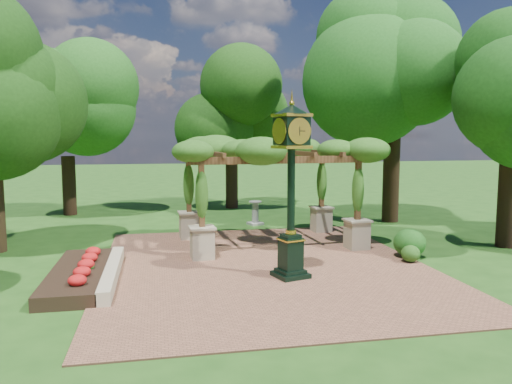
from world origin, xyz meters
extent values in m
plane|color=#1E4714|center=(0.00, 0.00, 0.00)|extent=(120.00, 120.00, 0.00)
cube|color=brown|center=(0.00, 1.00, 0.02)|extent=(10.00, 12.00, 0.04)
cube|color=#C6B793|center=(-4.60, 0.50, 0.20)|extent=(0.35, 5.00, 0.40)
cube|color=red|center=(-5.50, 0.50, 0.18)|extent=(1.50, 5.00, 0.36)
cube|color=black|center=(0.45, -0.36, 0.11)|extent=(1.10, 1.10, 0.13)
cube|color=black|center=(0.45, -0.36, 0.70)|extent=(0.69, 0.69, 0.99)
cube|color=gold|center=(0.45, -0.36, 1.14)|extent=(0.77, 0.77, 0.04)
cylinder|color=black|center=(0.45, -0.36, 2.57)|extent=(0.27, 0.27, 2.53)
cube|color=black|center=(0.45, -0.36, 4.22)|extent=(0.96, 0.96, 0.77)
cylinder|color=white|center=(0.56, -0.74, 4.22)|extent=(0.64, 0.22, 0.66)
cone|color=black|center=(0.45, -0.36, 4.83)|extent=(1.24, 1.24, 0.28)
sphere|color=gold|center=(0.45, -0.36, 4.99)|extent=(0.15, 0.15, 0.15)
cube|color=tan|center=(-1.85, 2.33, 0.55)|extent=(0.78, 0.78, 1.01)
cube|color=#56381D|center=(-1.85, 2.33, 2.15)|extent=(0.19, 0.19, 2.08)
cube|color=tan|center=(3.75, 2.69, 0.55)|extent=(0.78, 0.78, 1.01)
cube|color=#56381D|center=(3.75, 2.69, 2.15)|extent=(0.19, 0.19, 2.08)
cube|color=tan|center=(-2.07, 5.69, 0.55)|extent=(0.78, 0.78, 1.01)
cube|color=#56381D|center=(-2.07, 5.69, 2.15)|extent=(0.19, 0.19, 2.08)
cube|color=tan|center=(3.53, 6.05, 0.55)|extent=(0.78, 0.78, 1.01)
cube|color=#56381D|center=(3.53, 6.05, 2.15)|extent=(0.19, 0.19, 2.08)
cube|color=#56381D|center=(0.95, 2.51, 3.27)|extent=(6.51, 0.57, 0.25)
cube|color=#56381D|center=(0.73, 5.87, 3.27)|extent=(6.51, 0.57, 0.25)
ellipsoid|color=#285518|center=(0.84, 4.19, 3.58)|extent=(6.76, 4.45, 1.12)
cube|color=#97978F|center=(1.13, 8.38, 0.06)|extent=(0.76, 0.76, 0.11)
cylinder|color=#97978F|center=(1.13, 8.38, 0.55)|extent=(0.39, 0.39, 0.99)
cylinder|color=#97978F|center=(1.13, 8.38, 1.07)|extent=(0.72, 0.72, 0.06)
ellipsoid|color=#244E16|center=(4.70, 0.53, 0.31)|extent=(0.74, 0.74, 0.55)
ellipsoid|color=#1A4B15|center=(4.99, 1.16, 0.52)|extent=(1.25, 1.25, 0.96)
ellipsoid|color=#2F681E|center=(3.68, 6.24, 0.39)|extent=(0.97, 0.97, 0.70)
cylinder|color=black|center=(-7.77, 13.16, 1.52)|extent=(0.68, 0.68, 3.05)
ellipsoid|color=#1F5217|center=(-7.77, 13.16, 5.45)|extent=(4.50, 4.50, 4.81)
cylinder|color=#311E13|center=(0.86, 13.95, 1.58)|extent=(0.69, 0.69, 3.15)
ellipsoid|color=#183C0F|center=(0.86, 13.95, 5.64)|extent=(4.16, 4.16, 4.98)
cylinder|color=black|center=(7.65, 8.00, 2.12)|extent=(0.77, 0.77, 4.24)
ellipsoid|color=#1C5017|center=(7.65, 8.00, 7.59)|extent=(5.57, 5.57, 6.70)
cylinder|color=black|center=(9.37, 2.08, 1.58)|extent=(0.73, 0.73, 3.17)
camera|label=1|loc=(-3.26, -13.94, 4.10)|focal=35.00mm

